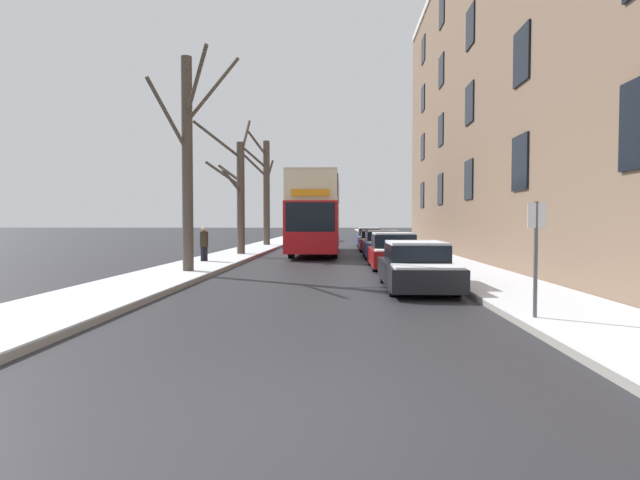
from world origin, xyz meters
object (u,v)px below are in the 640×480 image
parked_car_3 (374,241)px  double_decker_bus (316,211)px  bare_tree_left_2 (265,189)px  bare_tree_left_0 (188,158)px  pedestrian_left_sidewalk (204,244)px  parked_car_2 (381,245)px  parked_car_0 (416,267)px  oncoming_van (311,229)px  parked_car_4 (369,238)px  parked_car_1 (393,252)px  bare_tree_left_1 (239,191)px  street_sign_post (536,254)px

parked_car_3 → double_decker_bus: bearing=-140.3°
double_decker_bus → bare_tree_left_2: bearing=117.7°
bare_tree_left_0 → pedestrian_left_sidewalk: bare_tree_left_0 is taller
parked_car_2 → parked_car_0: bearing=-90.0°
parked_car_0 → parked_car_2: parked_car_2 is taller
oncoming_van → pedestrian_left_sidewalk: (-3.02, -27.87, -0.28)m
bare_tree_left_0 → parked_car_4: bearing=70.0°
parked_car_0 → parked_car_1: 6.16m
bare_tree_left_0 → pedestrian_left_sidewalk: size_ratio=4.84×
bare_tree_left_1 → parked_car_4: bearing=54.9°
double_decker_bus → parked_car_3: (3.54, 2.94, -1.87)m
bare_tree_left_2 → double_decker_bus: size_ratio=0.72×
double_decker_bus → pedestrian_left_sidewalk: 9.05m
parked_car_3 → pedestrian_left_sidewalk: size_ratio=2.39×
parked_car_2 → double_decker_bus: bearing=137.5°
parked_car_0 → bare_tree_left_0: bearing=156.2°
bare_tree_left_2 → bare_tree_left_1: bearing=-89.1°
bare_tree_left_2 → oncoming_van: 12.82m
parked_car_3 → pedestrian_left_sidewalk: 13.33m
bare_tree_left_0 → double_decker_bus: (3.85, 11.98, -1.59)m
bare_tree_left_2 → parked_car_0: 24.84m
parked_car_4 → oncoming_van: size_ratio=0.92×
bare_tree_left_1 → parked_car_2: (7.61, -0.74, -2.84)m
street_sign_post → pedestrian_left_sidewalk: bearing=127.1°
parked_car_4 → bare_tree_left_1: bearing=-125.1°
bare_tree_left_0 → oncoming_van: bearing=85.8°
oncoming_van → pedestrian_left_sidewalk: 28.04m
parked_car_4 → bare_tree_left_2: bearing=-178.2°
double_decker_bus → oncoming_van: size_ratio=2.40×
pedestrian_left_sidewalk → parked_car_1: bearing=-62.2°
parked_car_1 → bare_tree_left_2: bearing=114.4°
bare_tree_left_0 → oncoming_van: (2.34, 32.17, -2.90)m
bare_tree_left_2 → parked_car_4: (7.78, 0.25, -3.66)m
bare_tree_left_0 → oncoming_van: 32.39m
parked_car_1 → parked_car_4: size_ratio=1.00×
bare_tree_left_2 → street_sign_post: 29.81m
bare_tree_left_1 → oncoming_van: size_ratio=1.58×
street_sign_post → oncoming_van: bearing=99.0°
bare_tree_left_0 → parked_car_2: 11.94m
parked_car_0 → oncoming_van: size_ratio=0.94×
double_decker_bus → oncoming_van: double_decker_bus is taller
bare_tree_left_1 → pedestrian_left_sidewalk: bearing=-95.1°
bare_tree_left_1 → oncoming_van: (2.56, 22.70, -2.32)m
bare_tree_left_2 → parked_car_4: bearing=1.8°
bare_tree_left_0 → parked_car_3: bearing=63.6°
parked_car_0 → bare_tree_left_2: bearing=108.5°
bare_tree_left_1 → bare_tree_left_2: 10.60m
parked_car_0 → street_sign_post: (1.38, -4.91, 0.68)m
parked_car_3 → street_sign_post: street_sign_post is taller
double_decker_bus → street_sign_post: 20.78m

